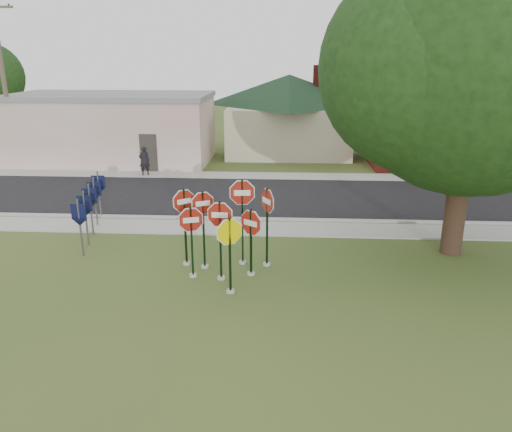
# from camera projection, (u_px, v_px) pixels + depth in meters

# --- Properties ---
(ground) EXTENTS (120.00, 120.00, 0.00)m
(ground) POSITION_uv_depth(u_px,v_px,m) (221.00, 293.00, 14.25)
(ground) COLOR #35521E
(ground) RESTS_ON ground
(sidewalk_near) EXTENTS (60.00, 1.60, 0.06)m
(sidewalk_near) POSITION_uv_depth(u_px,v_px,m) (238.00, 228.00, 19.46)
(sidewalk_near) COLOR gray
(sidewalk_near) RESTS_ON ground
(road) EXTENTS (60.00, 7.00, 0.04)m
(road) POSITION_uv_depth(u_px,v_px,m) (247.00, 197.00, 23.74)
(road) COLOR black
(road) RESTS_ON ground
(sidewalk_far) EXTENTS (60.00, 1.60, 0.06)m
(sidewalk_far) POSITION_uv_depth(u_px,v_px,m) (253.00, 176.00, 27.81)
(sidewalk_far) COLOR gray
(sidewalk_far) RESTS_ON ground
(curb) EXTENTS (60.00, 0.20, 0.14)m
(curb) POSITION_uv_depth(u_px,v_px,m) (241.00, 219.00, 20.40)
(curb) COLOR gray
(curb) RESTS_ON ground
(stop_sign_center) EXTENTS (1.04, 0.24, 2.57)m
(stop_sign_center) POSITION_uv_depth(u_px,v_px,m) (220.00, 230.00, 14.66)
(stop_sign_center) COLOR #A7A59C
(stop_sign_center) RESTS_ON ground
(stop_sign_yellow) EXTENTS (0.94, 0.51, 2.37)m
(stop_sign_yellow) POSITION_uv_depth(u_px,v_px,m) (230.00, 246.00, 13.85)
(stop_sign_yellow) COLOR #A7A59C
(stop_sign_yellow) RESTS_ON ground
(stop_sign_left) EXTENTS (0.98, 0.33, 2.35)m
(stop_sign_left) POSITION_uv_depth(u_px,v_px,m) (191.00, 233.00, 14.88)
(stop_sign_left) COLOR #A7A59C
(stop_sign_left) RESTS_ON ground
(stop_sign_right) EXTENTS (0.89, 0.65, 2.24)m
(stop_sign_right) POSITION_uv_depth(u_px,v_px,m) (251.00, 234.00, 15.03)
(stop_sign_right) COLOR #A7A59C
(stop_sign_right) RESTS_ON ground
(stop_sign_back_right) EXTENTS (1.11, 0.24, 2.95)m
(stop_sign_back_right) POSITION_uv_depth(u_px,v_px,m) (242.00, 208.00, 15.69)
(stop_sign_back_right) COLOR #A7A59C
(stop_sign_back_right) RESTS_ON ground
(stop_sign_back_left) EXTENTS (0.91, 0.42, 2.64)m
(stop_sign_back_left) POSITION_uv_depth(u_px,v_px,m) (203.00, 219.00, 15.46)
(stop_sign_back_left) COLOR #A7A59C
(stop_sign_back_left) RESTS_ON ground
(stop_sign_far_right) EXTENTS (0.56, 0.94, 2.71)m
(stop_sign_far_right) POSITION_uv_depth(u_px,v_px,m) (267.00, 215.00, 15.60)
(stop_sign_far_right) COLOR #A7A59C
(stop_sign_far_right) RESTS_ON ground
(stop_sign_far_left) EXTENTS (0.83, 0.62, 2.65)m
(stop_sign_far_left) POSITION_uv_depth(u_px,v_px,m) (185.00, 216.00, 15.70)
(stop_sign_far_left) COLOR #A7A59C
(stop_sign_far_left) RESTS_ON ground
(route_sign_row) EXTENTS (1.43, 4.63, 2.00)m
(route_sign_row) POSITION_uv_depth(u_px,v_px,m) (90.00, 204.00, 18.43)
(route_sign_row) COLOR #59595E
(route_sign_row) RESTS_ON ground
(building_stucco) EXTENTS (12.20, 6.20, 4.20)m
(building_stucco) POSITION_uv_depth(u_px,v_px,m) (113.00, 127.00, 31.15)
(building_stucco) COLOR silver
(building_stucco) RESTS_ON ground
(building_house) EXTENTS (11.60, 11.60, 6.20)m
(building_house) POSITION_uv_depth(u_px,v_px,m) (289.00, 98.00, 33.89)
(building_house) COLOR beige
(building_house) RESTS_ON ground
(building_brick) EXTENTS (10.20, 6.20, 4.75)m
(building_brick) POSITION_uv_depth(u_px,v_px,m) (453.00, 124.00, 30.42)
(building_brick) COLOR maroon
(building_brick) RESTS_ON ground
(oak_tree) EXTENTS (12.10, 11.50, 10.65)m
(oak_tree) POSITION_uv_depth(u_px,v_px,m) (475.00, 58.00, 15.19)
(oak_tree) COLOR #2F1F15
(oak_tree) RESTS_ON ground
(utility_pole_near) EXTENTS (2.20, 0.26, 9.50)m
(utility_pole_near) POSITION_uv_depth(u_px,v_px,m) (4.00, 83.00, 27.89)
(utility_pole_near) COLOR #4C3D33
(utility_pole_near) RESTS_ON ground
(pedestrian) EXTENTS (0.69, 0.58, 1.60)m
(pedestrian) POSITION_uv_depth(u_px,v_px,m) (144.00, 161.00, 27.64)
(pedestrian) COLOR black
(pedestrian) RESTS_ON sidewalk_far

